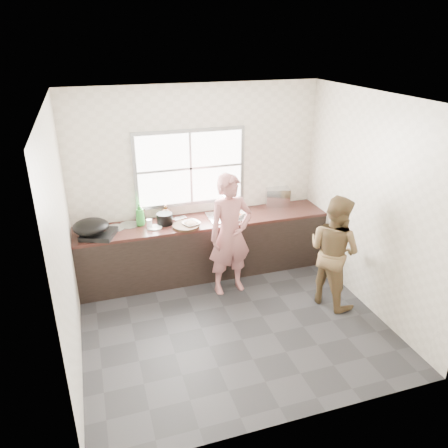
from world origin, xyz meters
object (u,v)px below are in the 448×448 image
object	(u,v)px
bottle_brown_tall	(141,214)
burner	(99,234)
cutting_board	(186,226)
woman	(230,239)
black_pot	(165,219)
bowl_crabs	(236,216)
dish_rack	(277,196)
plate_food	(155,227)
pot_lid_right	(130,225)
person_side	(334,251)
bottle_brown_short	(166,212)
glass_jar	(149,223)
bottle_green	(140,214)
bowl_held	(243,213)
pot_lid_left	(115,228)
wok	(91,227)
bowl_mince	(191,224)

from	to	relation	value
bottle_brown_tall	burner	world-z (taller)	bottle_brown_tall
cutting_board	woman	bearing A→B (deg)	-36.73
black_pot	burner	size ratio (longest dim) A/B	0.55
woman	cutting_board	bearing A→B (deg)	137.03
bowl_crabs	black_pot	world-z (taller)	black_pot
dish_rack	plate_food	bearing A→B (deg)	-156.62
pot_lid_right	person_side	bearing A→B (deg)	-29.31
bottle_brown_tall	bottle_brown_short	xyz separation A→B (m)	(0.35, 0.00, -0.01)
cutting_board	glass_jar	distance (m)	0.50
woman	bottle_green	size ratio (longest dim) A/B	4.82
person_side	cutting_board	size ratio (longest dim) A/B	4.02
bowl_held	bottle_brown_tall	distance (m)	1.47
dish_rack	person_side	bearing A→B (deg)	-69.58
pot_lid_left	pot_lid_right	xyz separation A→B (m)	(0.21, 0.05, 0.00)
wok	pot_lid_left	distance (m)	0.38
bottle_green	wok	xyz separation A→B (m)	(-0.66, -0.19, -0.02)
bowl_held	bottle_green	distance (m)	1.49
bowl_mince	plate_food	bearing A→B (deg)	170.44
bowl_mince	bottle_green	xyz separation A→B (m)	(-0.66, 0.24, 0.13)
bottle_brown_tall	woman	bearing A→B (deg)	-36.45
bottle_brown_tall	dish_rack	bearing A→B (deg)	0.00
pot_lid_right	cutting_board	bearing A→B (deg)	-22.09
bowl_mince	glass_jar	xyz separation A→B (m)	(-0.56, 0.13, 0.03)
wok	plate_food	bearing A→B (deg)	2.13
burner	wok	xyz separation A→B (m)	(-0.09, 0.01, 0.12)
woman	dish_rack	size ratio (longest dim) A/B	4.33
glass_jar	wok	xyz separation A→B (m)	(-0.76, -0.08, 0.09)
bowl_held	dish_rack	size ratio (longest dim) A/B	0.54
glass_jar	plate_food	bearing A→B (deg)	-39.99
bowl_crabs	bottle_green	bearing A→B (deg)	173.91
bowl_held	bottle_brown_tall	world-z (taller)	bottle_brown_tall
glass_jar	dish_rack	xyz separation A→B (m)	(2.01, 0.25, 0.08)
bottle_green	pot_lid_right	xyz separation A→B (m)	(-0.15, 0.03, -0.16)
woman	cutting_board	xyz separation A→B (m)	(-0.51, 0.38, 0.09)
cutting_board	wok	xyz separation A→B (m)	(-1.24, 0.07, 0.13)
bottle_brown_short	dish_rack	distance (m)	1.73
black_pot	pot_lid_right	size ratio (longest dim) A/B	0.78
bottle_brown_short	wok	world-z (taller)	wok
plate_food	bowl_crabs	bearing A→B (deg)	0.83
wok	pot_lid_left	world-z (taller)	wok
cutting_board	bowl_crabs	size ratio (longest dim) A/B	2.18
woman	bottle_green	xyz separation A→B (m)	(-1.09, 0.64, 0.24)
woman	pot_lid_right	size ratio (longest dim) A/B	5.56
person_side	black_pot	distance (m)	2.31
plate_food	glass_jar	distance (m)	0.09
burner	dish_rack	bearing A→B (deg)	7.18
person_side	bowl_held	bearing A→B (deg)	10.05
woman	cutting_board	size ratio (longest dim) A/B	4.22
bowl_mince	bottle_brown_short	distance (m)	0.48
bowl_mince	pot_lid_left	xyz separation A→B (m)	(-1.01, 0.23, -0.02)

